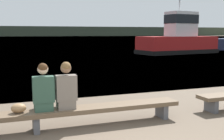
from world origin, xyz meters
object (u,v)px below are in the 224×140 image
at_px(bench_main, 36,115).
at_px(tugboat_red, 178,40).
at_px(shopping_bag, 19,108).
at_px(person_right, 66,88).
at_px(person_left, 43,90).

height_order(bench_main, tugboat_red, tugboat_red).
relative_size(bench_main, shopping_bag, 21.63).
bearing_deg(bench_main, shopping_bag, 175.37).
distance_m(bench_main, shopping_bag, 0.36).
height_order(shopping_bag, tugboat_red, tugboat_red).
relative_size(person_right, shopping_bag, 3.36).
bearing_deg(tugboat_red, bench_main, 131.61).
relative_size(person_left, tugboat_red, 0.12).
relative_size(bench_main, person_right, 6.43).
xyz_separation_m(person_left, person_right, (0.46, -0.00, 0.01)).
xyz_separation_m(person_right, shopping_bag, (-0.95, 0.02, -0.34)).
bearing_deg(shopping_bag, person_right, -1.28).
distance_m(shopping_bag, tugboat_red, 23.61).
bearing_deg(tugboat_red, person_right, 132.82).
xyz_separation_m(bench_main, tugboat_red, (14.94, 18.02, 0.92)).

